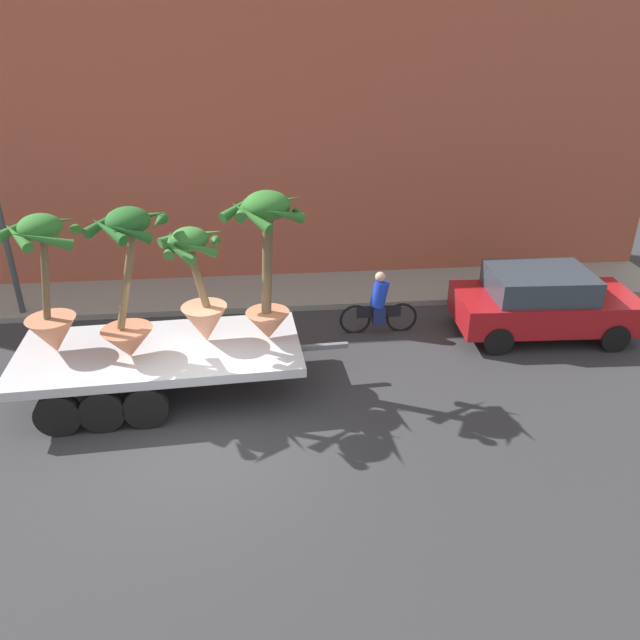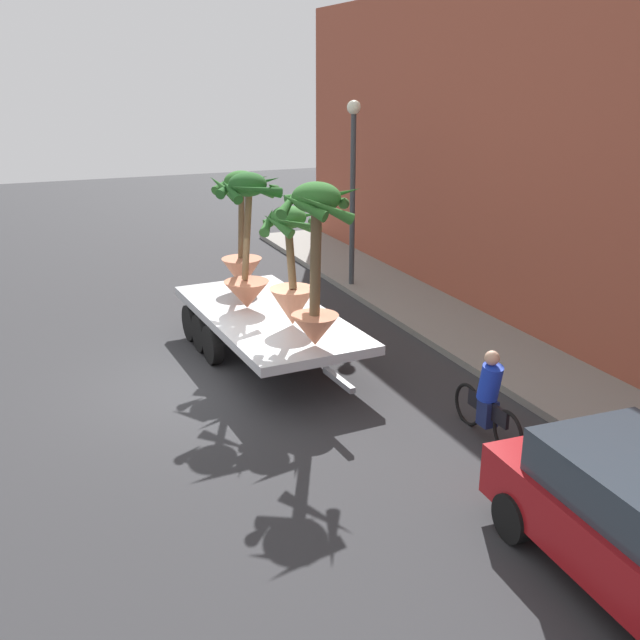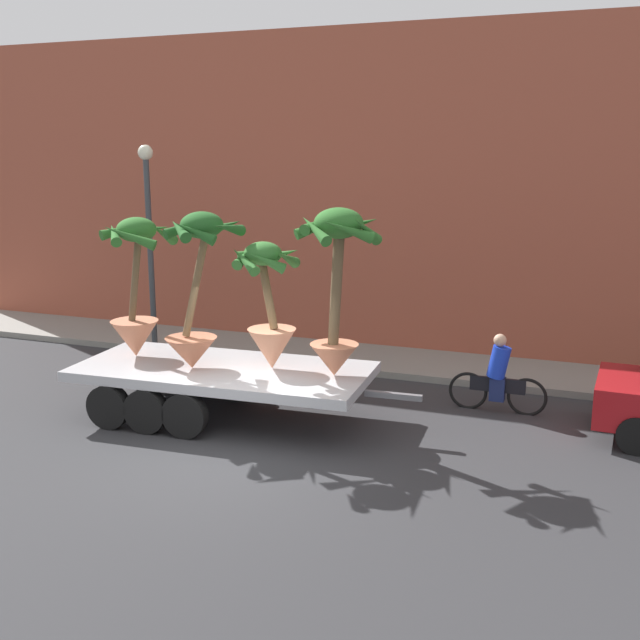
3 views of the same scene
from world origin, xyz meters
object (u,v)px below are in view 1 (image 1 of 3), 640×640
flatbed_trailer (148,359)px  potted_palm_middle (129,289)px  potted_palm_rear (200,291)px  cyclist (379,306)px  parked_car (543,302)px  potted_palm_front (267,258)px  potted_palm_extra (48,291)px

flatbed_trailer → potted_palm_middle: potted_palm_middle is taller
potted_palm_rear → cyclist: bearing=26.5°
potted_palm_middle → cyclist: size_ratio=1.54×
potted_palm_rear → parked_car: size_ratio=0.56×
flatbed_trailer → potted_palm_front: bearing=5.3°
potted_palm_rear → potted_palm_extra: (-2.67, -0.17, 0.19)m
flatbed_trailer → potted_palm_extra: bearing=177.4°
potted_palm_extra → cyclist: 7.02m
potted_palm_front → potted_palm_rear: bearing=179.2°
potted_palm_extra → parked_car: size_ratio=0.65×
flatbed_trailer → potted_palm_middle: 1.61m
potted_palm_extra → cyclist: size_ratio=1.45×
potted_palm_rear → parked_car: bearing=10.7°
potted_palm_front → parked_car: potted_palm_front is taller
flatbed_trailer → potted_palm_front: 3.04m
potted_palm_extra → cyclist: potted_palm_extra is taller
potted_palm_middle → potted_palm_extra: bearing=167.8°
potted_palm_middle → cyclist: (5.02, 2.41, -1.68)m
potted_palm_rear → potted_palm_front: (1.29, -0.02, 0.61)m
potted_palm_front → potted_palm_extra: bearing=-177.8°
potted_palm_rear → potted_palm_front: bearing=-0.8°
cyclist → potted_palm_extra: bearing=-162.2°
potted_palm_middle → potted_palm_extra: (-1.50, 0.32, -0.12)m
potted_palm_extra → potted_palm_middle: bearing=-12.2°
potted_palm_middle → parked_car: potted_palm_middle is taller
flatbed_trailer → parked_car: (8.63, 1.67, 0.07)m
potted_palm_front → potted_palm_extra: 3.99m
potted_palm_middle → parked_car: (8.72, 1.92, -1.52)m
cyclist → potted_palm_rear: bearing=-153.5°
potted_palm_middle → potted_palm_extra: 1.54m
flatbed_trailer → potted_palm_middle: bearing=-109.9°
flatbed_trailer → potted_palm_extra: size_ratio=2.41×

